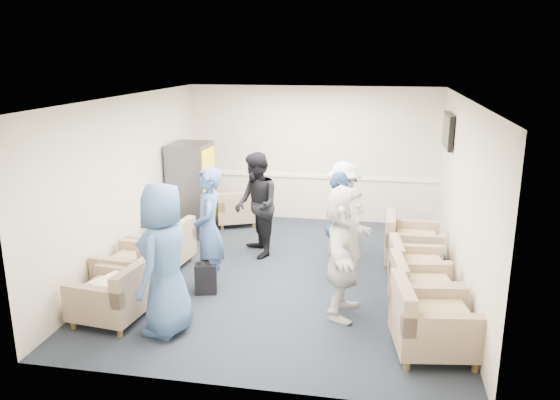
% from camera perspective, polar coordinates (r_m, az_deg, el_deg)
% --- Properties ---
extents(floor, '(6.00, 6.00, 0.00)m').
position_cam_1_polar(floor, '(8.51, 0.71, -7.79)').
color(floor, black).
rests_on(floor, ground).
extents(ceiling, '(6.00, 6.00, 0.00)m').
position_cam_1_polar(ceiling, '(7.87, 0.78, 10.64)').
color(ceiling, white).
rests_on(ceiling, back_wall).
extents(back_wall, '(5.00, 0.02, 2.70)m').
position_cam_1_polar(back_wall, '(10.99, 3.42, 4.79)').
color(back_wall, beige).
rests_on(back_wall, floor).
extents(front_wall, '(5.00, 0.02, 2.70)m').
position_cam_1_polar(front_wall, '(5.29, -4.84, -6.70)').
color(front_wall, beige).
rests_on(front_wall, floor).
extents(left_wall, '(0.02, 6.00, 2.70)m').
position_cam_1_polar(left_wall, '(8.85, -15.43, 1.74)').
color(left_wall, beige).
rests_on(left_wall, floor).
extents(right_wall, '(0.02, 6.00, 2.70)m').
position_cam_1_polar(right_wall, '(8.06, 18.54, 0.22)').
color(right_wall, beige).
rests_on(right_wall, floor).
extents(chair_rail, '(4.98, 0.04, 0.06)m').
position_cam_1_polar(chair_rail, '(11.06, 3.37, 2.48)').
color(chair_rail, white).
rests_on(chair_rail, back_wall).
extents(tv, '(0.10, 1.00, 0.58)m').
position_cam_1_polar(tv, '(9.68, 17.13, 6.93)').
color(tv, black).
rests_on(tv, right_wall).
extents(armchair_left_near, '(0.91, 0.91, 0.65)m').
position_cam_1_polar(armchair_left_near, '(7.31, -16.92, -9.70)').
color(armchair_left_near, '#8B7159').
rests_on(armchair_left_near, floor).
extents(armchair_left_mid, '(0.96, 0.96, 0.71)m').
position_cam_1_polar(armchair_left_mid, '(8.00, -14.47, -7.10)').
color(armchair_left_mid, '#8B7159').
rests_on(armchair_left_mid, floor).
extents(armchair_left_far, '(0.88, 0.88, 0.64)m').
position_cam_1_polar(armchair_left_far, '(8.91, -11.84, -4.84)').
color(armchair_left_far, '#8B7159').
rests_on(armchair_left_far, floor).
extents(armchair_right_near, '(1.02, 1.02, 0.72)m').
position_cam_1_polar(armchair_right_near, '(6.52, 15.33, -12.39)').
color(armchair_right_near, '#8B7159').
rests_on(armchair_right_near, floor).
extents(armchair_right_midnear, '(0.91, 0.91, 0.65)m').
position_cam_1_polar(armchair_right_midnear, '(7.39, 14.39, -9.26)').
color(armchair_right_midnear, '#8B7159').
rests_on(armchair_right_midnear, floor).
extents(armchair_right_midfar, '(0.86, 0.86, 0.63)m').
position_cam_1_polar(armchair_right_midfar, '(8.09, 13.89, -7.10)').
color(armchair_right_midfar, '#8B7159').
rests_on(armchair_right_midfar, floor).
extents(armchair_right_far, '(0.88, 0.88, 0.70)m').
position_cam_1_polar(armchair_right_far, '(9.01, 13.29, -4.51)').
color(armchair_right_far, '#8B7159').
rests_on(armchair_right_far, floor).
extents(armchair_corner, '(1.02, 1.02, 0.61)m').
position_cam_1_polar(armchair_corner, '(10.85, -4.65, -1.04)').
color(armchair_corner, '#8B7159').
rests_on(armchair_corner, floor).
extents(vending_machine, '(0.70, 0.82, 1.73)m').
position_cam_1_polar(vending_machine, '(10.29, -9.22, 1.15)').
color(vending_machine, '#4C4C54').
rests_on(vending_machine, floor).
extents(backpack, '(0.35, 0.28, 0.52)m').
position_cam_1_polar(backpack, '(7.87, -7.76, -7.79)').
color(backpack, black).
rests_on(backpack, floor).
extents(pillow, '(0.49, 0.56, 0.14)m').
position_cam_1_polar(pillow, '(7.25, -17.05, -8.41)').
color(pillow, white).
rests_on(pillow, armchair_left_near).
extents(person_front_left, '(0.68, 0.97, 1.87)m').
position_cam_1_polar(person_front_left, '(6.67, -11.96, -6.10)').
color(person_front_left, '#39598A').
rests_on(person_front_left, floor).
extents(person_mid_left, '(0.60, 0.75, 1.79)m').
position_cam_1_polar(person_mid_left, '(7.80, -7.47, -3.10)').
color(person_mid_left, '#39598A').
rests_on(person_mid_left, floor).
extents(person_back_left, '(0.99, 1.06, 1.76)m').
position_cam_1_polar(person_back_left, '(9.04, -2.49, -0.54)').
color(person_back_left, black).
rests_on(person_back_left, floor).
extents(person_back_right, '(0.97, 1.20, 1.62)m').
position_cam_1_polar(person_back_right, '(9.03, 6.66, -1.09)').
color(person_back_right, silver).
rests_on(person_back_right, floor).
extents(person_mid_right, '(0.41, 0.96, 1.64)m').
position_cam_1_polar(person_mid_right, '(8.24, 6.03, -2.61)').
color(person_mid_right, '#39598A').
rests_on(person_mid_right, floor).
extents(person_front_right, '(0.69, 1.66, 1.74)m').
position_cam_1_polar(person_front_right, '(7.02, 6.73, -5.37)').
color(person_front_right, silver).
rests_on(person_front_right, floor).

